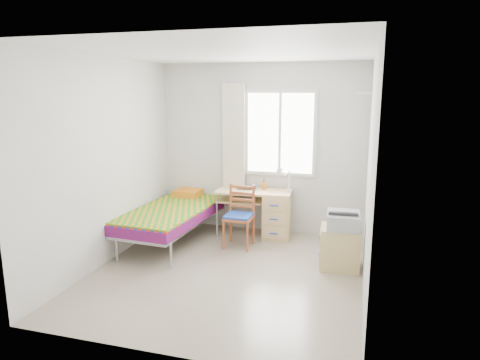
{
  "coord_description": "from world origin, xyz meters",
  "views": [
    {
      "loc": [
        1.49,
        -4.68,
        2.18
      ],
      "look_at": [
        0.0,
        0.55,
        1.04
      ],
      "focal_mm": 32.0,
      "sensor_mm": 36.0,
      "label": 1
    }
  ],
  "objects_px": {
    "printer": "(343,220)",
    "desk": "(272,212)",
    "chair": "(240,212)",
    "bed": "(175,212)",
    "cabinet": "(340,247)"
  },
  "relations": [
    {
      "from": "desk",
      "to": "printer",
      "type": "relative_size",
      "value": 2.44
    },
    {
      "from": "chair",
      "to": "desk",
      "type": "bearing_deg",
      "value": 55.59
    },
    {
      "from": "chair",
      "to": "cabinet",
      "type": "height_order",
      "value": "chair"
    },
    {
      "from": "cabinet",
      "to": "bed",
      "type": "bearing_deg",
      "value": 167.19
    },
    {
      "from": "printer",
      "to": "desk",
      "type": "bearing_deg",
      "value": 136.58
    },
    {
      "from": "desk",
      "to": "cabinet",
      "type": "height_order",
      "value": "desk"
    },
    {
      "from": "desk",
      "to": "chair",
      "type": "xyz_separation_m",
      "value": [
        -0.36,
        -0.5,
        0.11
      ]
    },
    {
      "from": "chair",
      "to": "bed",
      "type": "bearing_deg",
      "value": -177.35
    },
    {
      "from": "printer",
      "to": "bed",
      "type": "bearing_deg",
      "value": 167.88
    },
    {
      "from": "cabinet",
      "to": "printer",
      "type": "height_order",
      "value": "printer"
    },
    {
      "from": "desk",
      "to": "chair",
      "type": "height_order",
      "value": "chair"
    },
    {
      "from": "bed",
      "to": "chair",
      "type": "distance_m",
      "value": 1.0
    },
    {
      "from": "desk",
      "to": "bed",
      "type": "bearing_deg",
      "value": -163.28
    },
    {
      "from": "bed",
      "to": "cabinet",
      "type": "relative_size",
      "value": 4.01
    },
    {
      "from": "cabinet",
      "to": "chair",
      "type": "bearing_deg",
      "value": 160.23
    }
  ]
}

